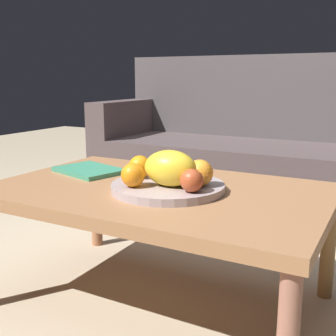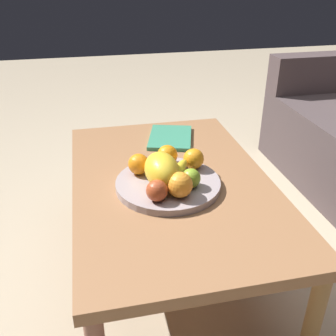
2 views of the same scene
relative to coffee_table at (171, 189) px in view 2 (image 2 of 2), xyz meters
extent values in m
plane|color=tan|center=(0.00, 0.00, -0.37)|extent=(8.00, 8.00, 0.00)
cube|color=#996843|center=(0.00, 0.00, 0.02)|extent=(1.09, 0.70, 0.04)
cylinder|color=#986B44|center=(-0.51, -0.31, -0.18)|extent=(0.05, 0.05, 0.37)
cylinder|color=#9F6444|center=(-0.51, 0.31, -0.18)|extent=(0.05, 0.05, 0.37)
cylinder|color=olive|center=(0.51, 0.31, -0.18)|extent=(0.05, 0.05, 0.37)
cube|color=#4C3D3E|center=(-0.89, 1.16, 0.14)|extent=(0.14, 0.70, 0.22)
cylinder|color=#A59597|center=(0.05, -0.02, 0.05)|extent=(0.36, 0.36, 0.03)
ellipsoid|color=yellow|center=(0.07, -0.05, 0.12)|extent=(0.18, 0.12, 0.11)
sphere|color=orange|center=(-0.02, -0.11, 0.10)|extent=(0.07, 0.07, 0.07)
sphere|color=orange|center=(-0.02, 0.09, 0.10)|extent=(0.08, 0.08, 0.08)
sphere|color=orange|center=(-0.07, 0.00, 0.11)|extent=(0.08, 0.08, 0.08)
sphere|color=orange|center=(0.15, -0.01, 0.11)|extent=(0.08, 0.08, 0.08)
sphere|color=#AF4724|center=(0.16, -0.08, 0.10)|extent=(0.07, 0.07, 0.07)
sphere|color=#80A629|center=(0.10, 0.04, 0.10)|extent=(0.07, 0.07, 0.07)
ellipsoid|color=gold|center=(0.06, 0.01, 0.08)|extent=(0.15, 0.10, 0.03)
ellipsoid|color=yellow|center=(0.07, 0.01, 0.08)|extent=(0.15, 0.10, 0.03)
ellipsoid|color=gold|center=(0.06, 0.01, 0.11)|extent=(0.14, 0.11, 0.03)
cube|color=#398A69|center=(-0.35, 0.07, 0.05)|extent=(0.29, 0.24, 0.02)
camera|label=1|loc=(0.67, -1.18, 0.40)|focal=45.26mm
camera|label=2|loc=(1.18, -0.27, 0.74)|focal=41.55mm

